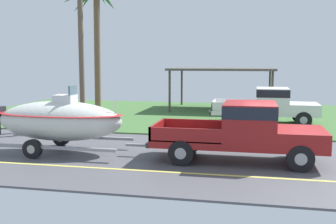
{
  "coord_description": "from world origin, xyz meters",
  "views": [
    {
      "loc": [
        -1.0,
        -13.2,
        3.24
      ],
      "look_at": [
        -3.95,
        0.65,
        1.47
      ],
      "focal_mm": 43.5,
      "sensor_mm": 36.0,
      "label": 1
    }
  ],
  "objects_px": {
    "utility_pole": "(81,50)",
    "pickup_truck_towing": "(249,129)",
    "carport_awning": "(223,70)",
    "palm_tree_near_left": "(95,12)",
    "boat_on_trailer": "(59,120)",
    "parked_pickup_background": "(271,104)"
  },
  "relations": [
    {
      "from": "parked_pickup_background",
      "to": "palm_tree_near_left",
      "type": "bearing_deg",
      "value": -164.85
    },
    {
      "from": "parked_pickup_background",
      "to": "utility_pole",
      "type": "bearing_deg",
      "value": -158.21
    },
    {
      "from": "pickup_truck_towing",
      "to": "carport_awning",
      "type": "distance_m",
      "value": 14.19
    },
    {
      "from": "palm_tree_near_left",
      "to": "boat_on_trailer",
      "type": "bearing_deg",
      "value": -80.71
    },
    {
      "from": "pickup_truck_towing",
      "to": "utility_pole",
      "type": "height_order",
      "value": "utility_pole"
    },
    {
      "from": "pickup_truck_towing",
      "to": "parked_pickup_background",
      "type": "xyz_separation_m",
      "value": [
        1.02,
        8.24,
        -0.02
      ]
    },
    {
      "from": "palm_tree_near_left",
      "to": "utility_pole",
      "type": "relative_size",
      "value": 0.99
    },
    {
      "from": "palm_tree_near_left",
      "to": "utility_pole",
      "type": "distance_m",
      "value": 2.23
    },
    {
      "from": "boat_on_trailer",
      "to": "utility_pole",
      "type": "xyz_separation_m",
      "value": [
        -1.19,
        4.71,
        2.61
      ]
    },
    {
      "from": "parked_pickup_background",
      "to": "carport_awning",
      "type": "xyz_separation_m",
      "value": [
        -2.96,
        5.73,
        1.62
      ]
    },
    {
      "from": "boat_on_trailer",
      "to": "carport_awning",
      "type": "xyz_separation_m",
      "value": [
        4.68,
        13.97,
        1.51
      ]
    },
    {
      "from": "pickup_truck_towing",
      "to": "carport_awning",
      "type": "xyz_separation_m",
      "value": [
        -1.94,
        13.97,
        1.6
      ]
    },
    {
      "from": "pickup_truck_towing",
      "to": "carport_awning",
      "type": "bearing_deg",
      "value": 97.91
    },
    {
      "from": "parked_pickup_background",
      "to": "palm_tree_near_left",
      "type": "xyz_separation_m",
      "value": [
        -8.61,
        -2.33,
        4.58
      ]
    },
    {
      "from": "pickup_truck_towing",
      "to": "carport_awning",
      "type": "relative_size",
      "value": 0.84
    },
    {
      "from": "palm_tree_near_left",
      "to": "pickup_truck_towing",
      "type": "bearing_deg",
      "value": -37.92
    },
    {
      "from": "parked_pickup_background",
      "to": "boat_on_trailer",
      "type": "bearing_deg",
      "value": -132.83
    },
    {
      "from": "utility_pole",
      "to": "pickup_truck_towing",
      "type": "bearing_deg",
      "value": -31.12
    },
    {
      "from": "pickup_truck_towing",
      "to": "palm_tree_near_left",
      "type": "xyz_separation_m",
      "value": [
        -7.59,
        5.91,
        4.56
      ]
    },
    {
      "from": "carport_awning",
      "to": "palm_tree_near_left",
      "type": "bearing_deg",
      "value": -125.01
    },
    {
      "from": "parked_pickup_background",
      "to": "utility_pole",
      "type": "height_order",
      "value": "utility_pole"
    },
    {
      "from": "boat_on_trailer",
      "to": "carport_awning",
      "type": "distance_m",
      "value": 14.81
    }
  ]
}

